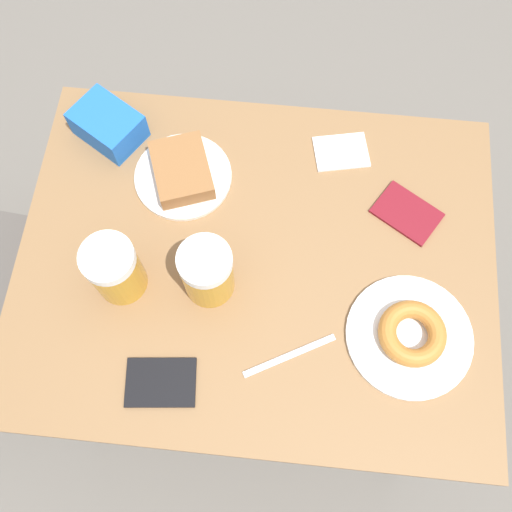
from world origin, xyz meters
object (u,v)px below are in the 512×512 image
at_px(napkin_folded, 341,152).
at_px(passport_near_edge, 161,382).
at_px(beer_mug_left, 207,272).
at_px(passport_far_edge, 407,213).
at_px(fork, 290,356).
at_px(plate_with_cake, 182,173).
at_px(beer_mug_center, 115,269).
at_px(blue_pouch, 108,125).
at_px(plate_with_donut, 411,335).

xyz_separation_m(napkin_folded, passport_near_edge, (-0.51, 0.30, 0.00)).
bearing_deg(beer_mug_left, passport_far_edge, -63.27).
bearing_deg(fork, passport_near_edge, 107.59).
height_order(plate_with_cake, passport_far_edge, plate_with_cake).
bearing_deg(fork, beer_mug_left, 53.09).
bearing_deg(passport_far_edge, fork, 145.76).
relative_size(beer_mug_left, beer_mug_center, 1.00).
relative_size(beer_mug_center, passport_near_edge, 1.04).
bearing_deg(beer_mug_left, plate_with_cake, 20.71).
bearing_deg(blue_pouch, napkin_folded, -89.60).
distance_m(fork, passport_far_edge, 0.38).
bearing_deg(passport_near_edge, fork, -72.41).
distance_m(beer_mug_center, blue_pouch, 0.34).
relative_size(plate_with_cake, beer_mug_left, 1.44).
height_order(plate_with_donut, blue_pouch, blue_pouch).
bearing_deg(passport_far_edge, passport_near_edge, 131.15).
xyz_separation_m(beer_mug_center, blue_pouch, (0.33, 0.09, -0.04)).
distance_m(plate_with_cake, passport_near_edge, 0.42).
height_order(beer_mug_left, passport_far_edge, beer_mug_left).
xyz_separation_m(plate_with_cake, passport_near_edge, (-0.42, -0.02, -0.02)).
height_order(napkin_folded, passport_near_edge, passport_near_edge).
relative_size(plate_with_cake, plate_with_donut, 0.85).
distance_m(beer_mug_left, beer_mug_center, 0.17).
bearing_deg(passport_far_edge, beer_mug_left, 116.73).
xyz_separation_m(beer_mug_left, beer_mug_center, (-0.01, 0.17, 0.00)).
distance_m(napkin_folded, blue_pouch, 0.49).
xyz_separation_m(napkin_folded, blue_pouch, (-0.00, 0.49, 0.03)).
distance_m(plate_with_donut, beer_mug_left, 0.39).
xyz_separation_m(beer_mug_center, passport_near_edge, (-0.18, -0.10, -0.07)).
xyz_separation_m(fork, blue_pouch, (0.44, 0.42, 0.03)).
bearing_deg(beer_mug_left, napkin_folded, -36.61).
distance_m(passport_near_edge, blue_pouch, 0.55).
bearing_deg(beer_mug_left, fork, -126.91).
relative_size(plate_with_cake, passport_near_edge, 1.49).
height_order(plate_with_cake, plate_with_donut, plate_with_cake).
bearing_deg(plate_with_donut, blue_pouch, 59.08).
distance_m(plate_with_cake, fork, 0.43).
relative_size(plate_with_cake, passport_far_edge, 1.30).
bearing_deg(beer_mug_center, blue_pouch, 14.79).
bearing_deg(napkin_folded, passport_far_edge, -133.16).
distance_m(fork, blue_pouch, 0.61).
xyz_separation_m(plate_with_cake, plate_with_donut, (-0.29, -0.47, -0.00)).
relative_size(napkin_folded, fork, 0.76).
bearing_deg(passport_far_edge, beer_mug_center, 110.32).
height_order(beer_mug_center, blue_pouch, beer_mug_center).
relative_size(plate_with_cake, napkin_folded, 1.58).
distance_m(plate_with_cake, blue_pouch, 0.19).
xyz_separation_m(plate_with_cake, beer_mug_center, (-0.24, 0.08, 0.05)).
relative_size(plate_with_donut, napkin_folded, 1.86).
xyz_separation_m(plate_with_cake, passport_far_edge, (-0.04, -0.46, -0.02)).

